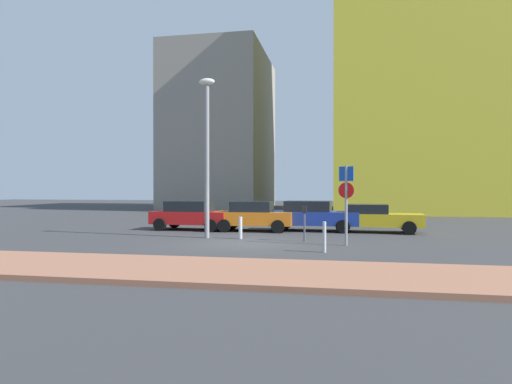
{
  "coord_description": "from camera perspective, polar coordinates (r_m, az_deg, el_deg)",
  "views": [
    {
      "loc": [
        3.68,
        -16.94,
        2.16
      ],
      "look_at": [
        0.06,
        1.95,
        2.0
      ],
      "focal_mm": 31.05,
      "sensor_mm": 36.0,
      "label": 1
    }
  ],
  "objects": [
    {
      "name": "building_under_construction",
      "position": [
        50.66,
        -4.46,
        7.77
      ],
      "size": [
        10.14,
        14.32,
        17.22
      ],
      "primitive_type": "cube",
      "color": "gray",
      "rests_on": "ground"
    },
    {
      "name": "traffic_bollard_mid",
      "position": [
        15.14,
        8.8,
        -5.75
      ],
      "size": [
        0.12,
        0.12,
        1.04
      ],
      "primitive_type": "cylinder",
      "color": "#B7B7BC",
      "rests_on": "ground"
    },
    {
      "name": "parked_car_orange",
      "position": [
        22.44,
        -0.32,
        -3.05
      ],
      "size": [
        3.94,
        2.08,
        1.5
      ],
      "color": "orange",
      "rests_on": "ground"
    },
    {
      "name": "sidewalk_brick",
      "position": [
        11.57,
        -8.0,
        -9.93
      ],
      "size": [
        40.0,
        3.49,
        0.14
      ],
      "primitive_type": "cube",
      "color": "#9E664C",
      "rests_on": "ground"
    },
    {
      "name": "building_colorful_midrise",
      "position": [
        45.37,
        21.32,
        13.8
      ],
      "size": [
        17.13,
        15.25,
        25.29
      ],
      "primitive_type": "cube",
      "color": "gold",
      "rests_on": "ground"
    },
    {
      "name": "street_lamp",
      "position": [
        19.47,
        -6.34,
        6.17
      ],
      "size": [
        0.7,
        0.36,
        6.95
      ],
      "color": "gray",
      "rests_on": "ground"
    },
    {
      "name": "ground_plane",
      "position": [
        17.47,
        -1.41,
        -6.63
      ],
      "size": [
        120.0,
        120.0,
        0.0
      ],
      "primitive_type": "plane",
      "color": "#38383A"
    },
    {
      "name": "parking_sign_post",
      "position": [
        17.02,
        11.55,
        -0.41
      ],
      "size": [
        0.58,
        0.2,
        3.02
      ],
      "color": "gray",
      "rests_on": "ground"
    },
    {
      "name": "traffic_bollard_near",
      "position": [
        18.95,
        -2.02,
        -4.64
      ],
      "size": [
        0.16,
        0.16,
        0.95
      ],
      "primitive_type": "cylinder",
      "color": "#B7B7BC",
      "rests_on": "ground"
    },
    {
      "name": "parked_car_blue",
      "position": [
        22.65,
        7.22,
        -2.99
      ],
      "size": [
        4.65,
        2.18,
        1.53
      ],
      "color": "#1E389E",
      "rests_on": "ground"
    },
    {
      "name": "parked_car_red",
      "position": [
        23.32,
        -8.35,
        -2.9
      ],
      "size": [
        4.11,
        2.18,
        1.51
      ],
      "color": "red",
      "rests_on": "ground"
    },
    {
      "name": "parking_meter",
      "position": [
        18.13,
        6.26,
        -3.42
      ],
      "size": [
        0.18,
        0.14,
        1.44
      ],
      "color": "#4C4C51",
      "rests_on": "ground"
    },
    {
      "name": "parked_car_yellow",
      "position": [
        22.51,
        14.88,
        -3.21
      ],
      "size": [
        4.6,
        2.13,
        1.38
      ],
      "color": "gold",
      "rests_on": "ground"
    }
  ]
}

